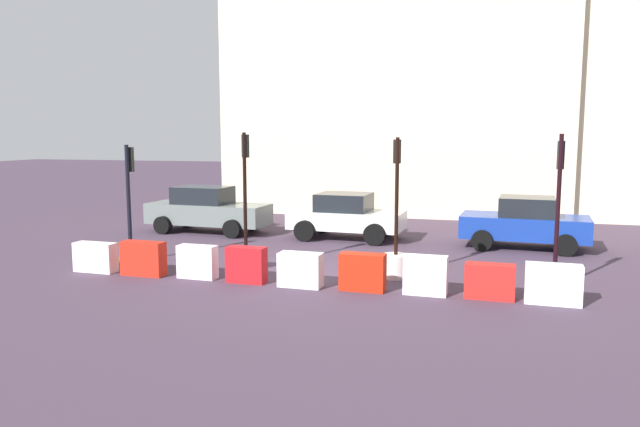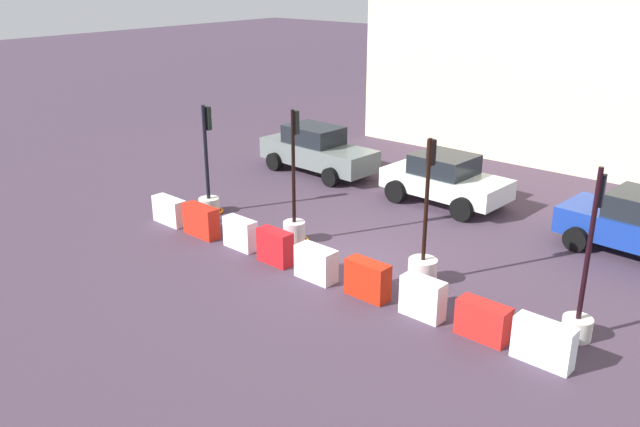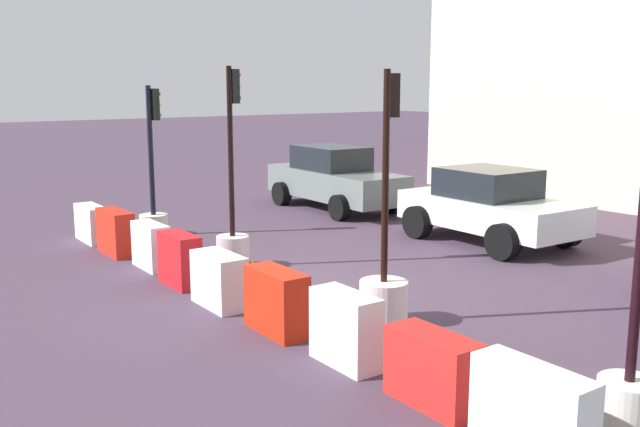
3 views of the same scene
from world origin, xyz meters
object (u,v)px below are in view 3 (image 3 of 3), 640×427
(construction_barrier_5, at_px, (276,301))
(construction_barrier_3, at_px, (180,260))
(traffic_light_1, at_px, (233,234))
(traffic_light_2, at_px, (384,281))
(construction_barrier_4, at_px, (219,280))
(car_grey_saloon, at_px, (334,179))
(construction_barrier_6, at_px, (346,329))
(car_white_van, at_px, (489,206))
(construction_barrier_0, at_px, (92,224))
(construction_barrier_2, at_px, (151,246))
(construction_barrier_7, at_px, (433,370))
(construction_barrier_8, at_px, (532,414))
(traffic_light_3, at_px, (632,357))
(traffic_light_0, at_px, (154,209))
(construction_barrier_1, at_px, (116,232))

(construction_barrier_5, bearing_deg, construction_barrier_3, -179.77)
(traffic_light_1, relative_size, construction_barrier_3, 3.73)
(traffic_light_2, height_order, construction_barrier_4, traffic_light_2)
(construction_barrier_3, relative_size, car_grey_saloon, 0.21)
(construction_barrier_6, xyz_separation_m, car_white_van, (-3.38, 6.72, 0.35))
(traffic_light_2, height_order, construction_barrier_0, traffic_light_2)
(construction_barrier_2, height_order, car_white_van, car_white_van)
(construction_barrier_5, bearing_deg, construction_barrier_6, 1.19)
(construction_barrier_2, relative_size, construction_barrier_7, 0.92)
(traffic_light_2, height_order, construction_barrier_8, traffic_light_2)
(traffic_light_3, xyz_separation_m, construction_barrier_8, (-0.17, -1.34, -0.26))
(traffic_light_0, distance_m, traffic_light_3, 11.31)
(construction_barrier_0, relative_size, construction_barrier_8, 0.99)
(construction_barrier_3, bearing_deg, construction_barrier_8, -0.24)
(construction_barrier_1, xyz_separation_m, car_grey_saloon, (-1.47, 6.72, 0.39))
(construction_barrier_6, distance_m, car_grey_saloon, 10.94)
(construction_barrier_1, distance_m, car_white_van, 7.76)
(construction_barrier_0, distance_m, construction_barrier_2, 2.93)
(construction_barrier_3, xyz_separation_m, construction_barrier_4, (1.40, -0.04, -0.03))
(traffic_light_1, bearing_deg, construction_barrier_0, -160.37)
(construction_barrier_1, relative_size, construction_barrier_2, 1.15)
(traffic_light_0, relative_size, car_white_van, 0.83)
(construction_barrier_8, bearing_deg, construction_barrier_7, 175.23)
(construction_barrier_7, distance_m, car_white_van, 8.23)
(traffic_light_1, bearing_deg, construction_barrier_4, -35.37)
(traffic_light_0, distance_m, construction_barrier_3, 4.33)
(traffic_light_3, relative_size, construction_barrier_2, 3.59)
(construction_barrier_4, xyz_separation_m, construction_barrier_5, (1.50, 0.05, 0.03))
(construction_barrier_3, height_order, construction_barrier_5, construction_barrier_3)
(traffic_light_2, bearing_deg, construction_barrier_2, -164.07)
(construction_barrier_5, distance_m, car_white_van, 7.03)
(traffic_light_1, distance_m, traffic_light_3, 7.78)
(construction_barrier_8, height_order, car_white_van, car_white_van)
(traffic_light_2, xyz_separation_m, construction_barrier_2, (-4.82, -1.37, -0.18))
(traffic_light_1, xyz_separation_m, construction_barrier_4, (1.97, -1.40, -0.20))
(traffic_light_2, relative_size, construction_barrier_0, 3.08)
(traffic_light_2, distance_m, construction_barrier_4, 2.55)
(traffic_light_2, xyz_separation_m, construction_barrier_1, (-6.30, -1.46, -0.16))
(construction_barrier_6, bearing_deg, car_white_van, 116.70)
(construction_barrier_0, distance_m, construction_barrier_4, 5.69)
(traffic_light_1, height_order, construction_barrier_3, traffic_light_1)
(construction_barrier_1, bearing_deg, traffic_light_2, 13.07)
(car_white_van, bearing_deg, traffic_light_3, -41.07)
(construction_barrier_6, bearing_deg, construction_barrier_2, 179.51)
(traffic_light_0, relative_size, traffic_light_2, 0.94)
(traffic_light_2, distance_m, construction_barrier_8, 3.89)
(traffic_light_0, height_order, car_white_van, traffic_light_0)
(traffic_light_3, bearing_deg, traffic_light_0, 179.64)
(traffic_light_1, bearing_deg, construction_barrier_8, -10.36)
(traffic_light_1, distance_m, construction_barrier_6, 5.08)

